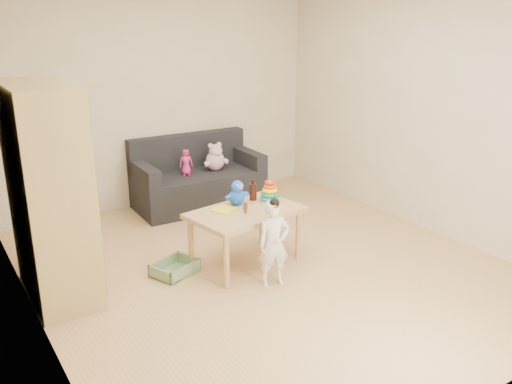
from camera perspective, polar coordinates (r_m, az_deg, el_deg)
room at (r=4.71m, az=1.14°, el=6.62°), size 4.50×4.50×4.50m
wardrobe at (r=4.62m, az=-20.92°, el=-0.21°), size 0.49×0.98×1.76m
sofa at (r=6.65m, az=-6.03°, el=0.32°), size 1.54×0.81×0.43m
play_table at (r=5.07m, az=-1.09°, el=-4.77°), size 1.10×0.80×0.53m
storage_bin at (r=5.01m, az=-8.55°, el=-7.89°), size 0.47×0.41×0.12m
toddler at (r=4.65m, az=1.89°, el=-5.54°), size 0.31×0.25×0.75m
pink_bear at (r=6.62m, az=-4.33°, el=3.52°), size 0.30×0.27×0.29m
doll at (r=6.46m, az=-7.37°, el=3.11°), size 0.18×0.15×0.30m
ring_stacker at (r=5.16m, az=1.46°, el=-0.16°), size 0.19×0.19×0.21m
brown_bottle at (r=5.22m, az=-0.31°, el=0.07°), size 0.07×0.07×0.21m
blue_plush at (r=5.08m, az=-2.04°, el=-0.02°), size 0.22×0.18×0.24m
wooden_figure at (r=4.88m, az=-1.12°, el=-1.62°), size 0.05×0.04×0.11m
yellow_book at (r=4.98m, az=-3.38°, el=-1.85°), size 0.25×0.25×0.01m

